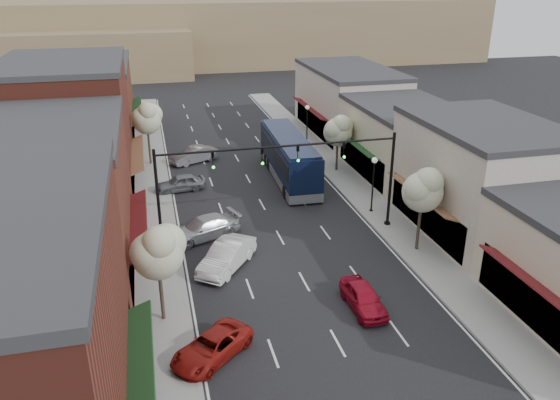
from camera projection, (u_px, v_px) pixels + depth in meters
ground at (314, 300)px, 30.69m from camera, size 160.00×160.00×0.00m
sidewalk_left at (152, 192)px, 45.38m from camera, size 2.80×73.00×0.15m
sidewalk_right at (343, 176)px, 49.08m from camera, size 2.80×73.00×0.15m
curb_left at (169, 191)px, 45.69m from camera, size 0.25×73.00×0.17m
curb_right at (328, 177)px, 48.77m from camera, size 0.25×73.00×0.17m
bldg_left_midnear at (47, 207)px, 31.13m from camera, size 10.14×14.10×9.40m
bldg_left_midfar at (71, 130)px, 43.38m from camera, size 10.14×14.10×10.90m
bldg_left_far at (88, 102)px, 58.19m from camera, size 10.14×18.10×8.40m
bldg_right_midnear at (480, 178)px, 37.57m from camera, size 9.14×12.10×7.90m
bldg_right_midfar at (402, 140)px, 48.60m from camera, size 9.14×12.10×6.40m
bldg_right_far at (348, 101)px, 60.95m from camera, size 9.14×16.10×7.40m
hill_far at (182, 31)px, 108.96m from camera, size 120.00×30.00×12.00m
hill_near at (41, 54)px, 93.49m from camera, size 50.00×20.00×8.00m
signal_mast_right at (360, 168)px, 37.30m from camera, size 8.22×0.46×7.00m
signal_mast_left at (195, 182)px, 34.83m from camera, size 8.22×0.46×7.00m
tree_right_near at (424, 188)px, 34.34m from camera, size 2.85×2.65×5.95m
tree_right_far at (339, 129)px, 48.84m from camera, size 2.85×2.65×5.43m
tree_left_near at (158, 250)px, 27.19m from camera, size 2.85×2.65×5.69m
tree_left_far at (147, 118)px, 50.33m from camera, size 2.85×2.65×6.13m
lamp_post_near at (374, 176)px, 40.65m from camera, size 0.44×0.44×4.44m
lamp_post_far at (307, 119)px, 56.32m from camera, size 0.44×0.44×4.44m
coach_bus at (289, 157)px, 47.90m from camera, size 3.23×12.86×3.90m
red_hatchback at (363, 298)px, 29.66m from camera, size 1.68×4.03×1.37m
parked_car_a at (212, 347)px, 25.87m from camera, size 4.62×4.38×1.21m
parked_car_b at (227, 256)px, 33.68m from camera, size 4.38×5.05×1.65m
parked_car_c at (204, 228)px, 37.53m from camera, size 5.60×3.78×1.51m
parked_car_d at (180, 183)px, 45.66m from camera, size 4.32×2.26×1.40m
parked_car_e at (194, 155)px, 52.48m from camera, size 4.86×3.42×1.52m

